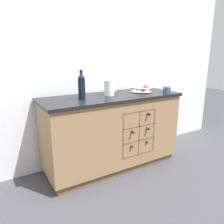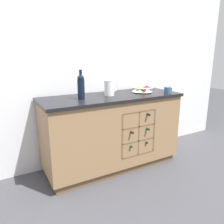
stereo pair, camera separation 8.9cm
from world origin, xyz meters
name	(u,v)px [view 1 (the left image)]	position (x,y,z in m)	size (l,w,h in m)	color
ground_plane	(112,166)	(0.00, 0.00, 0.00)	(14.00, 14.00, 0.00)	#424247
back_wall	(97,63)	(0.00, 0.36, 1.27)	(4.40, 0.06, 2.55)	white
kitchen_island	(112,132)	(0.00, 0.00, 0.46)	(1.68, 0.64, 0.91)	brown
fruit_bowl	(142,89)	(0.44, 0.01, 0.95)	(0.28, 0.28, 0.08)	silver
white_pitcher	(109,87)	(-0.02, 0.02, 1.00)	(0.18, 0.12, 0.18)	white
ceramic_mug	(167,90)	(0.68, -0.19, 0.95)	(0.12, 0.09, 0.08)	#385684
standing_wine_bottle	(82,86)	(-0.40, -0.03, 1.05)	(0.08, 0.08, 0.31)	black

